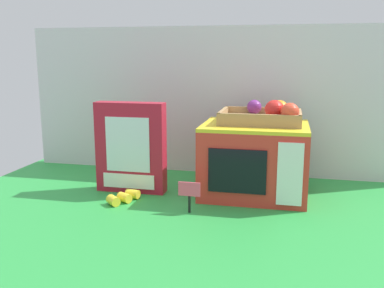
% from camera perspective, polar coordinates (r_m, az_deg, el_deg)
% --- Properties ---
extents(ground_plane, '(1.70, 1.70, 0.00)m').
position_cam_1_polar(ground_plane, '(1.56, 1.26, -6.58)').
color(ground_plane, green).
rests_on(ground_plane, ground).
extents(display_back_panel, '(1.61, 0.03, 0.61)m').
position_cam_1_polar(display_back_panel, '(1.80, 3.25, 5.70)').
color(display_back_panel, silver).
rests_on(display_back_panel, ground).
extents(toy_microwave, '(0.36, 0.30, 0.25)m').
position_cam_1_polar(toy_microwave, '(1.54, 8.26, -2.06)').
color(toy_microwave, red).
rests_on(toy_microwave, ground).
extents(food_groups_crate, '(0.28, 0.22, 0.09)m').
position_cam_1_polar(food_groups_crate, '(1.53, 9.79, 3.75)').
color(food_groups_crate, '#A37F51').
rests_on(food_groups_crate, toy_microwave).
extents(cookie_set_box, '(0.25, 0.06, 0.33)m').
position_cam_1_polar(cookie_set_box, '(1.57, -8.12, -0.47)').
color(cookie_set_box, '#B2192D').
rests_on(cookie_set_box, ground).
extents(price_sign, '(0.07, 0.01, 0.10)m').
position_cam_1_polar(price_sign, '(1.36, -0.23, -6.44)').
color(price_sign, black).
rests_on(price_sign, ground).
extents(loose_toy_banana, '(0.09, 0.13, 0.03)m').
position_cam_1_polar(loose_toy_banana, '(1.49, -9.05, -7.00)').
color(loose_toy_banana, yellow).
rests_on(loose_toy_banana, ground).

